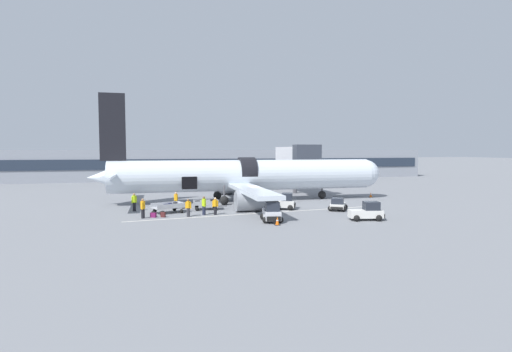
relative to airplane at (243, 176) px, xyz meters
The scene contains 22 objects.
ground_plane 6.44m from the airplane, 82.04° to the right, with size 500.00×500.00×0.00m, color slate.
apron_marking_line 9.74m from the airplane, 92.21° to the right, with size 25.39×3.53×0.01m.
terminal_strip 38.48m from the airplane, 88.83° to the left, with size 96.85×9.29×6.14m.
jet_bridge_stub 11.23m from the airplane, 33.61° to the left, with size 3.48×10.47×6.87m.
airplane is the anchor object (origin of this frame).
baggage_tug_lead 14.05m from the airplane, 91.98° to the right, with size 2.06×2.95×1.78m.
baggage_tug_mid 12.54m from the airplane, 50.09° to the right, with size 2.51×2.76×1.30m.
baggage_tug_rear 17.33m from the airplane, 62.74° to the right, with size 3.17×2.13×1.65m.
baggage_tug_spare 8.16m from the airplane, 68.68° to the right, with size 2.78×2.48×1.70m.
baggage_cart_loading 11.43m from the airplane, 142.45° to the right, with size 3.92×2.76×1.06m.
baggage_cart_queued 7.95m from the airplane, 132.10° to the right, with size 3.57×2.12×1.10m.
ground_crew_loader_a 14.85m from the airplane, 140.25° to the right, with size 0.48×0.63×1.81m.
ground_crew_loader_b 9.29m from the airplane, 153.40° to the right, with size 0.51×0.61×1.77m.
ground_crew_driver 10.75m from the airplane, 122.86° to the right, with size 0.43×0.62×1.78m.
ground_crew_supervisor 10.40m from the airplane, 117.28° to the right, with size 0.58×0.45×1.67m.
ground_crew_helper 13.35m from the airplane, 158.39° to the right, with size 0.59×0.59×1.84m.
ground_crew_marshal 12.18m from the airplane, 127.20° to the right, with size 0.58×0.48×1.67m.
suitcase_on_tarmac_upright 13.61m from the airplane, 135.68° to the right, with size 0.48×0.41×0.60m.
suitcase_on_tarmac_spare 14.15m from the airplane, 138.59° to the right, with size 0.59×0.48×0.57m.
safety_cone_nose 17.26m from the airplane, ahead, with size 0.52×0.52×0.66m.
safety_cone_engine_left 15.78m from the airplane, 91.80° to the right, with size 0.45×0.45×0.72m.
safety_cone_wingtip 7.92m from the airplane, 80.24° to the right, with size 0.53×0.53×0.70m.
Camera 1 is at (-10.99, -40.95, 6.19)m, focal length 28.00 mm.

